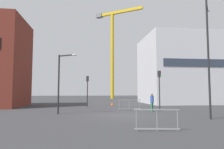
{
  "coord_description": "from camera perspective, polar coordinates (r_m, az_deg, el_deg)",
  "views": [
    {
      "loc": [
        -2.82,
        -16.94,
        1.96
      ],
      "look_at": [
        0.0,
        6.07,
        3.85
      ],
      "focal_mm": 33.26,
      "sensor_mm": 36.0,
      "label": 1
    }
  ],
  "objects": [
    {
      "name": "traffic_light_verge",
      "position": [
        23.59,
        12.89,
        -2.41
      ],
      "size": [
        0.37,
        0.37,
        4.25
      ],
      "color": "#232326",
      "rests_on": "ground"
    },
    {
      "name": "construction_crane",
      "position": [
        57.58,
        0.25,
        8.87
      ],
      "size": [
        12.06,
        8.62,
        24.15
      ],
      "color": "gold",
      "rests_on": "ground"
    },
    {
      "name": "safety_barrier_right_run",
      "position": [
        10.77,
        12.26,
        -11.99
      ],
      "size": [
        2.26,
        0.36,
        1.08
      ],
      "color": "gray",
      "rests_on": "ground"
    },
    {
      "name": "ground",
      "position": [
        17.28,
        2.5,
        -11.16
      ],
      "size": [
        160.0,
        160.0,
        0.0
      ],
      "primitive_type": "plane",
      "color": "#333335"
    },
    {
      "name": "traffic_cone_striped",
      "position": [
        28.95,
        0.02,
        -8.12
      ],
      "size": [
        0.45,
        0.45,
        0.46
      ],
      "color": "black",
      "rests_on": "ground"
    },
    {
      "name": "streetlamp_tall",
      "position": [
        16.87,
        24.93,
        6.46
      ],
      "size": [
        1.39,
        1.82,
        8.68
      ],
      "color": "#232326",
      "rests_on": "ground"
    },
    {
      "name": "pedestrian_walking",
      "position": [
        20.74,
        10.94,
        -7.15
      ],
      "size": [
        0.34,
        0.34,
        1.76
      ],
      "color": "#2D844C",
      "rests_on": "ground"
    },
    {
      "name": "streetlamp_short",
      "position": [
        18.6,
        -13.7,
        -0.71
      ],
      "size": [
        1.67,
        1.03,
        5.18
      ],
      "color": "#232326",
      "rests_on": "ground"
    },
    {
      "name": "office_block",
      "position": [
        36.82,
        18.49,
        1.16
      ],
      "size": [
        12.41,
        11.03,
        11.06
      ],
      "color": "silver",
      "rests_on": "ground"
    },
    {
      "name": "traffic_light_median",
      "position": [
        27.07,
        -6.77,
        -3.16
      ],
      "size": [
        0.33,
        0.39,
        3.94
      ],
      "color": "#232326",
      "rests_on": "ground"
    },
    {
      "name": "safety_barrier_rear",
      "position": [
        22.38,
        4.79,
        -8.21
      ],
      "size": [
        2.46,
        0.09,
        1.08
      ],
      "color": "gray",
      "rests_on": "ground"
    }
  ]
}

